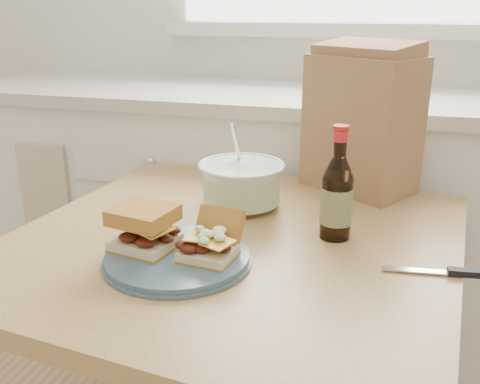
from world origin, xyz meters
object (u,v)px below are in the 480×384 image
(coleslaw_bowl, at_px, (241,186))
(plate, at_px, (178,258))
(paper_bag, at_px, (362,124))
(dining_table, at_px, (234,282))
(beer_bottle, at_px, (337,197))

(coleslaw_bowl, bearing_deg, plate, -96.25)
(plate, xyz_separation_m, paper_bag, (0.29, 0.53, 0.16))
(paper_bag, bearing_deg, plate, -87.33)
(dining_table, bearing_deg, beer_bottle, 21.16)
(paper_bag, bearing_deg, beer_bottle, -62.21)
(dining_table, distance_m, plate, 0.20)
(plate, bearing_deg, dining_table, 64.98)
(dining_table, height_order, beer_bottle, beer_bottle)
(dining_table, xyz_separation_m, coleslaw_bowl, (-0.03, 0.17, 0.16))
(plate, bearing_deg, beer_bottle, 36.17)
(dining_table, relative_size, coleslaw_bowl, 4.84)
(dining_table, xyz_separation_m, plate, (-0.07, -0.15, 0.12))
(coleslaw_bowl, distance_m, paper_bag, 0.36)
(plate, distance_m, coleslaw_bowl, 0.32)
(dining_table, height_order, coleslaw_bowl, coleslaw_bowl)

